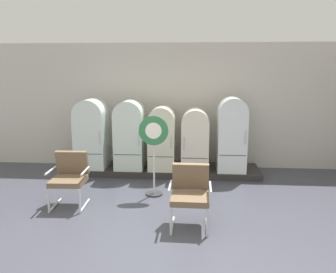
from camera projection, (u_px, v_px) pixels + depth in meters
The scene contains 11 objects.
ground at pixel (140, 238), 4.86m from camera, with size 12.00×10.00×0.05m, color #3D3E4A.
back_wall at pixel (163, 105), 8.13m from camera, with size 11.76×0.12×2.96m.
display_plinth at pixel (160, 170), 7.80m from camera, with size 4.49×0.95×0.14m, color #2E2A29.
refrigerator_0 at pixel (91, 132), 7.61m from camera, with size 0.68×0.66×1.56m.
refrigerator_1 at pixel (130, 133), 7.55m from camera, with size 0.64×0.66×1.54m.
refrigerator_2 at pixel (162, 136), 7.51m from camera, with size 0.58×0.66×1.41m.
refrigerator_3 at pixel (195, 138), 7.48m from camera, with size 0.60×0.70×1.37m.
refrigerator_4 at pixel (232, 132), 7.39m from camera, with size 0.62×0.69×1.62m.
armchair_left at pixel (70, 175), 5.87m from camera, with size 0.65×0.65×0.95m.
armchair_right at pixel (190, 192), 5.10m from camera, with size 0.64×0.64×0.95m.
sign_stand at pixel (154, 153), 6.28m from camera, with size 0.55×0.32×1.53m.
Camera 1 is at (0.73, -4.43, 2.38)m, focal length 36.05 mm.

